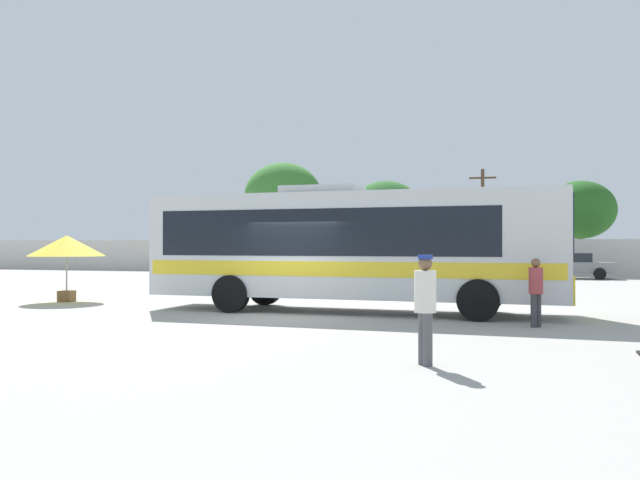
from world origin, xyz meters
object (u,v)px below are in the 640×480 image
object	(u,v)px
vendor_umbrella_secondary_yellow	(67,247)
roadside_tree_left	(283,196)
parked_car_second_white	(379,263)
parked_car_third_dark_blue	(475,264)
roadside_tree_midright	(581,210)
parked_car_leftmost_silver	(284,262)
roadside_tree_midleft	(386,212)
passenger_waiting_on_apron	(425,302)
utility_pole_near	(483,218)
coach_bus_silver_yellow	(348,244)
attendant_by_bus_door	(536,288)
parked_car_rightmost_grey	(573,265)

from	to	relation	value
vendor_umbrella_secondary_yellow	roadside_tree_left	bearing A→B (deg)	95.67
roadside_tree_left	parked_car_second_white	bearing A→B (deg)	-40.84
parked_car_third_dark_blue	roadside_tree_midright	distance (m)	9.40
vendor_umbrella_secondary_yellow	parked_car_leftmost_silver	bearing A→B (deg)	90.02
roadside_tree_midleft	roadside_tree_left	bearing A→B (deg)	-165.58
passenger_waiting_on_apron	utility_pole_near	xyz separation A→B (m)	(-1.21, 35.92, 2.73)
roadside_tree_midleft	utility_pole_near	bearing A→B (deg)	-15.47
roadside_tree_midright	roadside_tree_left	bearing A→B (deg)	175.35
parked_car_third_dark_blue	roadside_tree_midright	bearing A→B (deg)	46.26
parked_car_leftmost_silver	passenger_waiting_on_apron	bearing A→B (deg)	-65.63
vendor_umbrella_secondary_yellow	coach_bus_silver_yellow	bearing A→B (deg)	-2.61
parked_car_second_white	roadside_tree_left	world-z (taller)	roadside_tree_left
parked_car_second_white	parked_car_third_dark_blue	distance (m)	5.64
coach_bus_silver_yellow	attendant_by_bus_door	world-z (taller)	coach_bus_silver_yellow
parked_car_second_white	roadside_tree_midright	size ratio (longest dim) A/B	0.76
roadside_tree_midright	coach_bus_silver_yellow	bearing A→B (deg)	-107.02
passenger_waiting_on_apron	roadside_tree_left	xyz separation A→B (m)	(-15.79, 35.98, 4.59)
roadside_tree_left	roadside_tree_midleft	bearing A→B (deg)	14.42
utility_pole_near	roadside_tree_midleft	distance (m)	7.43
parked_car_third_dark_blue	roadside_tree_midright	xyz separation A→B (m)	(6.08, 6.36, 3.30)
parked_car_rightmost_grey	attendant_by_bus_door	bearing A→B (deg)	-95.69
passenger_waiting_on_apron	parked_car_rightmost_grey	xyz separation A→B (m)	(4.07, 29.01, -0.22)
passenger_waiting_on_apron	parked_car_leftmost_silver	bearing A→B (deg)	114.37
coach_bus_silver_yellow	parked_car_leftmost_silver	size ratio (longest dim) A/B	2.59
utility_pole_near	vendor_umbrella_secondary_yellow	bearing A→B (deg)	-112.95
attendant_by_bus_door	parked_car_third_dark_blue	world-z (taller)	attendant_by_bus_door
parked_car_rightmost_grey	parked_car_leftmost_silver	bearing A→B (deg)	-179.10
roadside_tree_left	coach_bus_silver_yellow	bearing A→B (deg)	-66.20
parked_car_leftmost_silver	roadside_tree_left	xyz separation A→B (m)	(-2.77, 7.25, 4.81)
parked_car_leftmost_silver	vendor_umbrella_secondary_yellow	bearing A→B (deg)	-89.98
parked_car_leftmost_silver	coach_bus_silver_yellow	bearing A→B (deg)	-65.23
vendor_umbrella_secondary_yellow	attendant_by_bus_door	bearing A→B (deg)	-9.73
passenger_waiting_on_apron	roadside_tree_midleft	world-z (taller)	roadside_tree_midleft
parked_car_rightmost_grey	passenger_waiting_on_apron	bearing A→B (deg)	-98.00
roadside_tree_midleft	attendant_by_bus_door	bearing A→B (deg)	-72.71
parked_car_rightmost_grey	roadside_tree_midleft	size ratio (longest dim) A/B	0.66
coach_bus_silver_yellow	roadside_tree_left	size ratio (longest dim) A/B	1.44
roadside_tree_left	parked_car_rightmost_grey	bearing A→B (deg)	-19.36
parked_car_leftmost_silver	roadside_tree_midright	world-z (taller)	roadside_tree_midright
coach_bus_silver_yellow	parked_car_third_dark_blue	xyz separation A→B (m)	(2.09, 20.35, -1.10)
attendant_by_bus_door	parked_car_leftmost_silver	xyz separation A→B (m)	(-14.75, 23.23, -0.12)
attendant_by_bus_door	roadside_tree_left	xyz separation A→B (m)	(-17.52, 30.48, 4.68)
parked_car_second_white	parked_car_rightmost_grey	world-z (taller)	parked_car_second_white
parked_car_rightmost_grey	roadside_tree_left	distance (m)	21.59
coach_bus_silver_yellow	vendor_umbrella_secondary_yellow	size ratio (longest dim) A/B	4.64
roadside_tree_left	roadside_tree_midright	world-z (taller)	roadside_tree_left
parked_car_leftmost_silver	parked_car_rightmost_grey	world-z (taller)	parked_car_leftmost_silver
coach_bus_silver_yellow	utility_pole_near	xyz separation A→B (m)	(2.06, 28.33, 1.82)
utility_pole_near	parked_car_leftmost_silver	bearing A→B (deg)	-148.70
passenger_waiting_on_apron	parked_car_rightmost_grey	bearing A→B (deg)	82.00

